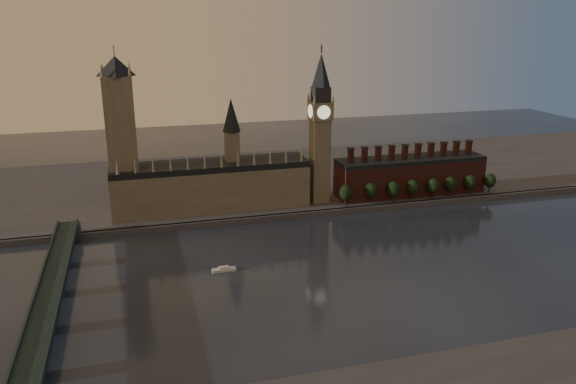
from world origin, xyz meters
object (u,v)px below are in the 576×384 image
Objects in this scene: victoria_tower at (121,133)px; big_ben at (320,127)px; river_boat at (224,269)px; westminster_bridge at (49,301)px.

victoria_tower is 130.12m from big_ben.
big_ben is at bearing 46.63° from river_boat.
big_ben is (130.00, -5.00, -2.26)m from victoria_tower.
victoria_tower reaches higher than westminster_bridge.
victoria_tower is at bearing 73.44° from westminster_bridge.
big_ben is 205.83m from westminster_bridge.
westminster_bridge is 15.95× the size of river_boat.
river_boat is at bearing 17.00° from westminster_bridge.
big_ben reaches higher than river_boat.
river_boat is (47.76, -92.39, -58.13)m from victoria_tower.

